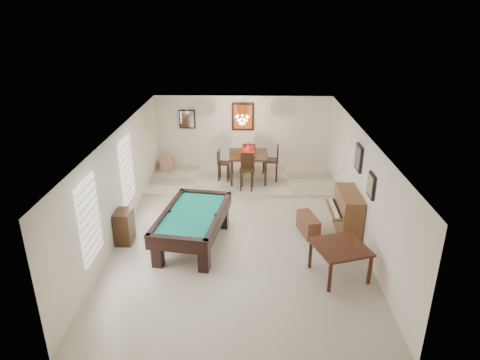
{
  "coord_description": "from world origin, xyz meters",
  "views": [
    {
      "loc": [
        0.27,
        -9.79,
        5.41
      ],
      "look_at": [
        0.0,
        0.6,
        1.15
      ],
      "focal_mm": 32.0,
      "sensor_mm": 36.0,
      "label": 1
    }
  ],
  "objects_px": {
    "piano_bench": "(308,224)",
    "dining_chair_north": "(249,157)",
    "dining_table": "(248,165)",
    "dining_chair_west": "(224,165)",
    "pool_table": "(193,229)",
    "dining_chair_east": "(271,163)",
    "corner_bench": "(167,164)",
    "chandelier": "(242,117)",
    "square_table": "(339,261)",
    "flower_vase": "(248,147)",
    "apothecary_chest": "(125,227)",
    "upright_piano": "(343,213)",
    "dining_chair_south": "(247,172)"
  },
  "relations": [
    {
      "from": "upright_piano",
      "to": "dining_chair_north",
      "type": "bearing_deg",
      "value": 121.01
    },
    {
      "from": "dining_table",
      "to": "dining_chair_south",
      "type": "relative_size",
      "value": 1.08
    },
    {
      "from": "dining_chair_west",
      "to": "chandelier",
      "type": "bearing_deg",
      "value": -79.6
    },
    {
      "from": "square_table",
      "to": "upright_piano",
      "type": "bearing_deg",
      "value": 77.32
    },
    {
      "from": "apothecary_chest",
      "to": "square_table",
      "type": "bearing_deg",
      "value": -14.5
    },
    {
      "from": "dining_chair_west",
      "to": "chandelier",
      "type": "distance_m",
      "value": 1.69
    },
    {
      "from": "piano_bench",
      "to": "dining_chair_west",
      "type": "bearing_deg",
      "value": 125.6
    },
    {
      "from": "dining_chair_north",
      "to": "chandelier",
      "type": "bearing_deg",
      "value": 69.4
    },
    {
      "from": "dining_chair_east",
      "to": "corner_bench",
      "type": "xyz_separation_m",
      "value": [
        -3.56,
        0.86,
        -0.37
      ]
    },
    {
      "from": "dining_table",
      "to": "chandelier",
      "type": "relative_size",
      "value": 2.03
    },
    {
      "from": "dining_chair_west",
      "to": "corner_bench",
      "type": "relative_size",
      "value": 2.04
    },
    {
      "from": "square_table",
      "to": "dining_chair_west",
      "type": "xyz_separation_m",
      "value": [
        -2.77,
        5.12,
        0.25
      ]
    },
    {
      "from": "dining_table",
      "to": "chandelier",
      "type": "bearing_deg",
      "value": 169.6
    },
    {
      "from": "piano_bench",
      "to": "dining_chair_north",
      "type": "xyz_separation_m",
      "value": [
        -1.53,
        3.99,
        0.4
      ]
    },
    {
      "from": "apothecary_chest",
      "to": "flower_vase",
      "type": "bearing_deg",
      "value": 52.23
    },
    {
      "from": "apothecary_chest",
      "to": "dining_chair_west",
      "type": "xyz_separation_m",
      "value": [
        2.19,
        3.83,
        0.2
      ]
    },
    {
      "from": "pool_table",
      "to": "flower_vase",
      "type": "relative_size",
      "value": 10.24
    },
    {
      "from": "pool_table",
      "to": "dining_chair_south",
      "type": "xyz_separation_m",
      "value": [
        1.25,
        3.17,
        0.26
      ]
    },
    {
      "from": "square_table",
      "to": "dining_chair_west",
      "type": "distance_m",
      "value": 5.82
    },
    {
      "from": "dining_table",
      "to": "dining_chair_east",
      "type": "distance_m",
      "value": 0.75
    },
    {
      "from": "upright_piano",
      "to": "dining_chair_south",
      "type": "height_order",
      "value": "dining_chair_south"
    },
    {
      "from": "apothecary_chest",
      "to": "dining_chair_west",
      "type": "height_order",
      "value": "dining_chair_west"
    },
    {
      "from": "dining_table",
      "to": "dining_chair_west",
      "type": "distance_m",
      "value": 0.79
    },
    {
      "from": "dining_chair_east",
      "to": "flower_vase",
      "type": "bearing_deg",
      "value": -86.51
    },
    {
      "from": "pool_table",
      "to": "dining_chair_north",
      "type": "bearing_deg",
      "value": 82.89
    },
    {
      "from": "dining_table",
      "to": "corner_bench",
      "type": "relative_size",
      "value": 2.52
    },
    {
      "from": "dining_chair_south",
      "to": "chandelier",
      "type": "xyz_separation_m",
      "value": [
        -0.16,
        0.82,
        1.52
      ]
    },
    {
      "from": "upright_piano",
      "to": "dining_chair_east",
      "type": "xyz_separation_m",
      "value": [
        -1.66,
        3.24,
        0.15
      ]
    },
    {
      "from": "dining_chair_north",
      "to": "dining_chair_west",
      "type": "height_order",
      "value": "dining_chair_north"
    },
    {
      "from": "flower_vase",
      "to": "dining_chair_east",
      "type": "height_order",
      "value": "flower_vase"
    },
    {
      "from": "square_table",
      "to": "apothecary_chest",
      "type": "xyz_separation_m",
      "value": [
        -4.96,
        1.28,
        0.05
      ]
    },
    {
      "from": "corner_bench",
      "to": "upright_piano",
      "type": "bearing_deg",
      "value": -38.16
    },
    {
      "from": "dining_chair_west",
      "to": "dining_chair_north",
      "type": "bearing_deg",
      "value": -43.05
    },
    {
      "from": "dining_chair_east",
      "to": "dining_chair_north",
      "type": "bearing_deg",
      "value": -130.05
    },
    {
      "from": "piano_bench",
      "to": "upright_piano",
      "type": "bearing_deg",
      "value": 2.15
    },
    {
      "from": "square_table",
      "to": "flower_vase",
      "type": "distance_m",
      "value": 5.57
    },
    {
      "from": "square_table",
      "to": "upright_piano",
      "type": "xyz_separation_m",
      "value": [
        0.42,
        1.87,
        0.2
      ]
    },
    {
      "from": "square_table",
      "to": "chandelier",
      "type": "relative_size",
      "value": 1.75
    },
    {
      "from": "pool_table",
      "to": "piano_bench",
      "type": "height_order",
      "value": "pool_table"
    },
    {
      "from": "dining_chair_west",
      "to": "flower_vase",
      "type": "bearing_deg",
      "value": -83.55
    },
    {
      "from": "piano_bench",
      "to": "corner_bench",
      "type": "bearing_deg",
      "value": 136.59
    },
    {
      "from": "pool_table",
      "to": "dining_chair_east",
      "type": "xyz_separation_m",
      "value": [
        2.04,
        3.93,
        0.28
      ]
    },
    {
      "from": "dining_chair_east",
      "to": "piano_bench",
      "type": "bearing_deg",
      "value": 18.96
    },
    {
      "from": "square_table",
      "to": "upright_piano",
      "type": "relative_size",
      "value": 0.78
    },
    {
      "from": "upright_piano",
      "to": "dining_chair_west",
      "type": "relative_size",
      "value": 1.36
    },
    {
      "from": "upright_piano",
      "to": "dining_chair_north",
      "type": "height_order",
      "value": "dining_chair_north"
    },
    {
      "from": "pool_table",
      "to": "apothecary_chest",
      "type": "height_order",
      "value": "pool_table"
    },
    {
      "from": "dining_chair_west",
      "to": "chandelier",
      "type": "height_order",
      "value": "chandelier"
    },
    {
      "from": "upright_piano",
      "to": "dining_chair_south",
      "type": "bearing_deg",
      "value": 134.64
    },
    {
      "from": "dining_chair_south",
      "to": "chandelier",
      "type": "relative_size",
      "value": 1.87
    }
  ]
}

